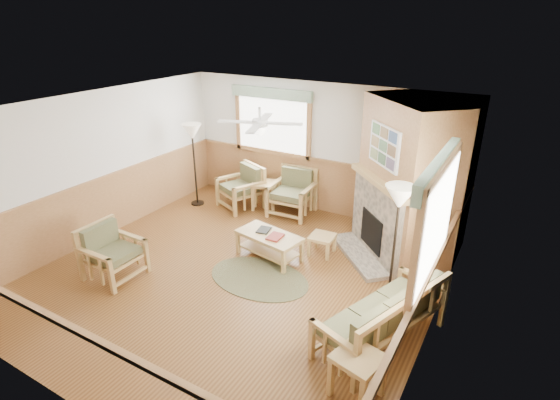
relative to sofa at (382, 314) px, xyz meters
The scene contains 24 objects.
floor 2.56m from the sofa, behind, with size 6.00×6.00×0.01m, color brown.
ceiling 3.40m from the sofa, behind, with size 6.00×6.00×0.01m, color white.
wall_back 4.28m from the sofa, 126.69° to the left, with size 6.00×0.02×2.70m, color white.
wall_front 3.76m from the sofa, 133.36° to the right, with size 6.00×0.02×2.70m, color white.
wall_left 5.59m from the sofa, behind, with size 0.02×6.00×2.70m, color white.
wall_right 1.11m from the sofa, 35.24° to the left, with size 0.02×6.00×2.70m, color white.
wainscot 2.53m from the sofa, behind, with size 6.00×6.00×1.10m, color #9C6C3F, non-canonical shape.
fireplace 2.62m from the sofa, 100.58° to the left, with size 2.20×2.20×2.70m, color #9C6C3F, non-canonical shape.
window_back 5.33m from the sofa, 137.36° to the left, with size 1.90×0.16×1.50m, color white, non-canonical shape.
window_right 2.16m from the sofa, 18.46° to the left, with size 0.16×1.90×1.50m, color white, non-canonical shape.
ceiling_fan 3.21m from the sofa, 163.44° to the left, with size 1.24×1.24×0.36m, color white, non-canonical shape.
sofa is the anchor object (origin of this frame).
armchair_back_left 4.79m from the sofa, 146.73° to the left, with size 0.81×0.81×0.91m, color tan, non-canonical shape.
armchair_back_right 4.06m from the sofa, 135.05° to the left, with size 0.84×0.84×0.94m, color tan, non-canonical shape.
armchair_left 4.22m from the sofa, behind, with size 0.77×0.77×0.87m, color tan, non-canonical shape.
coffee_table 2.58m from the sofa, 155.02° to the left, with size 1.13×0.56×0.45m, color tan, non-canonical shape.
end_table_chairs 4.55m from the sofa, 141.10° to the left, with size 0.52×0.50×0.58m, color tan, non-canonical shape.
end_table_sofa 0.98m from the sofa, 87.01° to the right, with size 0.49×0.47×0.55m, color tan, non-canonical shape.
footstool 2.32m from the sofa, 133.88° to the left, with size 0.41×0.41×0.36m, color tan, non-canonical shape.
braided_rug 2.22m from the sofa, 168.32° to the left, with size 1.69×1.69×0.01m, color brown.
floor_lamp_left 5.45m from the sofa, 155.34° to the left, with size 0.42×0.42×1.82m, color black, non-canonical shape.
floor_lamp_right 1.08m from the sofa, 100.39° to the left, with size 0.42×0.42×1.82m, color black, non-canonical shape.
book_red 2.42m from the sofa, 154.60° to the left, with size 0.22×0.30×0.03m, color maroon.
book_dark 2.74m from the sofa, 155.02° to the left, with size 0.20×0.27×0.03m, color black.
Camera 1 is at (3.64, -4.88, 3.92)m, focal length 28.00 mm.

